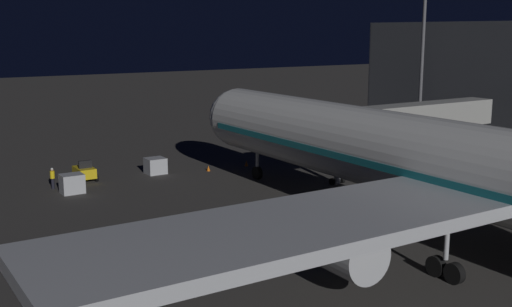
% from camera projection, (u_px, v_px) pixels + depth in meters
% --- Properties ---
extents(ground_plane, '(320.00, 320.00, 0.00)m').
position_uv_depth(ground_plane, '(357.00, 215.00, 47.21)').
color(ground_plane, '#383533').
extents(airliner_at_gate, '(53.24, 64.53, 17.90)m').
position_uv_depth(airliner_at_gate, '(494.00, 177.00, 36.52)').
color(airliner_at_gate, silver).
rests_on(airliner_at_gate, ground_plane).
extents(jet_bridge, '(22.14, 3.40, 6.92)m').
position_uv_depth(jet_bridge, '(394.00, 119.00, 59.44)').
color(jet_bridge, '#9E9E99').
rests_on(jet_bridge, ground_plane).
extents(apron_floodlight_mast, '(2.90, 0.50, 20.28)m').
position_uv_depth(apron_floodlight_mast, '(423.00, 48.00, 73.28)').
color(apron_floodlight_mast, '#59595E').
rests_on(apron_floodlight_mast, ground_plane).
extents(baggage_tug_spare, '(1.86, 2.64, 1.95)m').
position_uv_depth(baggage_tug_spare, '(84.00, 172.00, 57.99)').
color(baggage_tug_spare, yellow).
rests_on(baggage_tug_spare, ground_plane).
extents(baggage_container_near_belt, '(1.86, 1.56, 1.64)m').
position_uv_depth(baggage_container_near_belt, '(72.00, 184.00, 53.55)').
color(baggage_container_near_belt, '#B7BABF').
rests_on(baggage_container_near_belt, ground_plane).
extents(baggage_container_mid_row, '(1.82, 1.70, 1.54)m').
position_uv_depth(baggage_container_mid_row, '(155.00, 166.00, 60.84)').
color(baggage_container_mid_row, '#B7BABF').
rests_on(baggage_container_mid_row, ground_plane).
extents(ground_crew_marshaller_fwd, '(0.40, 0.40, 1.88)m').
position_uv_depth(ground_crew_marshaller_fwd, '(52.00, 177.00, 54.93)').
color(ground_crew_marshaller_fwd, black).
rests_on(ground_crew_marshaller_fwd, ground_plane).
extents(traffic_cone_nose_port, '(0.36, 0.36, 0.55)m').
position_uv_depth(traffic_cone_nose_port, '(246.00, 163.00, 64.37)').
color(traffic_cone_nose_port, orange).
rests_on(traffic_cone_nose_port, ground_plane).
extents(traffic_cone_nose_starboard, '(0.36, 0.36, 0.55)m').
position_uv_depth(traffic_cone_nose_starboard, '(208.00, 168.00, 62.05)').
color(traffic_cone_nose_starboard, orange).
rests_on(traffic_cone_nose_starboard, ground_plane).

